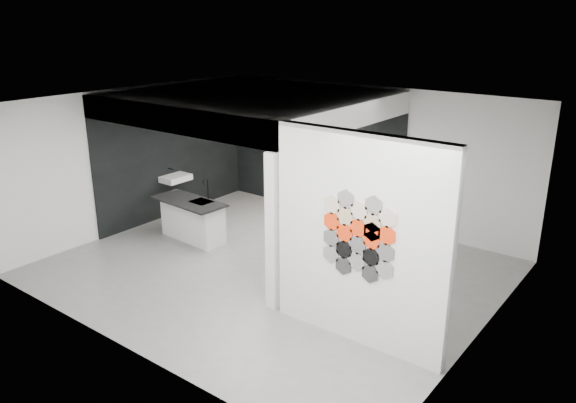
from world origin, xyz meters
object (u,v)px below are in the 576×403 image
Objects in this scene: kettle at (358,155)px; bottle_dark at (304,146)px; kitchen_island at (193,219)px; stockpot at (274,142)px; glass_bowl at (368,159)px; utensil_cup at (281,144)px; glass_vase at (368,158)px; wall_basin at (176,178)px; partition_panel at (359,241)px.

bottle_dark is (-1.32, 0.00, 0.00)m from kettle.
kettle is at bearing 58.40° from kitchen_island.
stockpot is at bearing -178.63° from kettle.
glass_bowl is at bearing 0.00° from stockpot.
stockpot is 0.97× the size of kettle.
kitchen_island is 7.81× the size of stockpot.
utensil_cup is at bearing 180.00° from glass_bowl.
stockpot is at bearing 180.00° from glass_vase.
bottle_dark reaches higher than utensil_cup.
wall_basin is 3.03× the size of stockpot.
kitchen_island is 9.92× the size of glass_bowl.
partition_panel is at bearing -18.23° from wall_basin.
utensil_cup is at bearing 0.00° from stockpot.
glass_bowl is (2.40, 0.00, -0.03)m from stockpot.
glass_vase is at bearing 31.35° from wall_basin.
kettle is 1.32m from bottle_dark.
bottle_dark is 0.63m from utensil_cup.
glass_bowl is 0.02m from glass_vase.
kettle reaches higher than glass_bowl.
partition_panel is 14.13× the size of stockpot.
partition_panel is 17.97× the size of glass_vase.
stockpot is at bearing 98.18° from kitchen_island.
kitchen_island is at bearing -124.14° from kettle.
kettle is 1.95m from utensil_cup.
kettle is at bearing 180.00° from glass_bowl.
kitchen_island is at bearing -29.70° from wall_basin.
utensil_cup is at bearing 180.00° from bottle_dark.
kitchen_island is at bearing -128.72° from glass_bowl.
bottle_dark is (-1.56, 0.00, 0.04)m from glass_bowl.
kettle reaches higher than utensil_cup.
glass_vase is (0.00, 0.00, 0.02)m from glass_bowl.
partition_panel is 1.81× the size of kitchen_island.
utensil_cup is at bearing 180.00° from glass_vase.
stockpot reaches higher than glass_bowl.
wall_basin is at bearing -145.37° from kettle.
glass_bowl reaches higher than wall_basin.
partition_panel is at bearing -40.79° from stockpot.
wall_basin is at bearing -115.51° from stockpot.
stockpot is 2.40m from glass_vase.
partition_panel is 26.96× the size of utensil_cup.
partition_panel is 15.32× the size of bottle_dark.
kettle is 1.31× the size of glass_vase.
wall_basin is 2.95× the size of kettle.
bottle_dark is at bearing 133.25° from partition_panel.
glass_vase is 0.85× the size of bottle_dark.
partition_panel is 5.92m from stockpot.
kitchen_island is 9.93× the size of glass_vase.
kettle is (2.16, 0.00, 0.01)m from stockpot.
glass_bowl is at bearing 0.00° from bottle_dark.
bottle_dark reaches higher than glass_vase.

